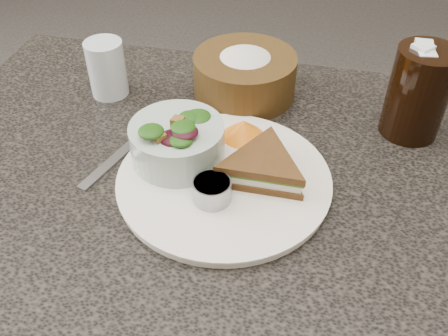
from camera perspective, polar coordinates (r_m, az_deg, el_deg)
dining_table at (r=1.01m, az=0.51°, el=-16.94°), size 1.00×0.70×0.75m
dinner_plate at (r=0.71m, az=0.00°, el=-1.42°), size 0.30×0.30×0.01m
sandwich at (r=0.69m, az=4.44°, el=0.10°), size 0.14×0.14×0.04m
salad_bowl at (r=0.71m, az=-5.39°, el=3.62°), size 0.18×0.18×0.08m
dressing_ramekin at (r=0.66m, az=-1.38°, el=-2.60°), size 0.07×0.07×0.03m
orange_wedge at (r=0.77m, az=2.24°, el=4.51°), size 0.10×0.10×0.03m
fork at (r=0.77m, az=-12.08°, el=1.25°), size 0.06×0.16×0.00m
knife at (r=0.73m, az=-9.05°, el=-1.09°), size 0.06×0.17×0.00m
bread_basket at (r=0.87m, az=2.40°, el=11.25°), size 0.19×0.19×0.10m
cola_glass at (r=0.82m, az=21.40°, el=8.35°), size 0.12×0.12×0.16m
water_glass at (r=0.90m, az=-13.25°, el=11.01°), size 0.07×0.07×0.10m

